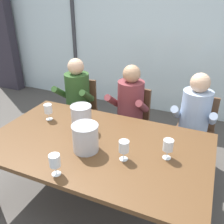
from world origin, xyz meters
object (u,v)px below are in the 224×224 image
wine_glass_near_bucket (48,109)px  wine_glass_center_pour (168,146)px  chair_left_of_center (131,116)px  ice_bucket_primary (81,118)px  person_maroon_top (128,108)px  dining_table (97,149)px  person_pale_blue_shirt (193,120)px  wine_glass_by_left_taster (124,147)px  chair_center (195,127)px  ice_bucket_secondary (85,137)px  person_olive_shirt (75,98)px  chair_near_curtain (80,107)px  wine_glass_by_right_taster (55,161)px

wine_glass_near_bucket → wine_glass_center_pour: bearing=-7.4°
chair_left_of_center → ice_bucket_primary: ice_bucket_primary is taller
person_maroon_top → dining_table: bearing=-87.9°
person_pale_blue_shirt → ice_bucket_primary: 1.23m
dining_table → wine_glass_by_left_taster: 0.38m
chair_center → ice_bucket_primary: size_ratio=3.40×
ice_bucket_secondary → wine_glass_near_bucket: ice_bucket_secondary is taller
wine_glass_by_left_taster → wine_glass_near_bucket: (-0.98, 0.33, 0.00)m
chair_center → wine_glass_near_bucket: (-1.44, -0.83, 0.33)m
chair_left_of_center → chair_center: bearing=11.8°
chair_center → person_pale_blue_shirt: bearing=-93.6°
person_olive_shirt → wine_glass_by_left_taster: person_olive_shirt is taller
chair_left_of_center → wine_glass_center_pour: wine_glass_center_pour is taller
chair_near_curtain → wine_glass_by_right_taster: 1.66m
person_maroon_top → person_olive_shirt: bearing=-178.6°
person_maroon_top → wine_glass_center_pour: (0.64, -0.83, 0.16)m
wine_glass_by_left_taster → wine_glass_by_right_taster: size_ratio=1.00×
chair_near_curtain → person_olive_shirt: 0.21m
person_pale_blue_shirt → wine_glass_by_left_taster: person_pale_blue_shirt is taller
ice_bucket_primary → wine_glass_center_pour: ice_bucket_primary is taller
person_olive_shirt → ice_bucket_primary: size_ratio=4.63×
person_olive_shirt → chair_near_curtain: bearing=91.1°
chair_left_of_center → wine_glass_near_bucket: size_ratio=5.04×
ice_bucket_secondary → chair_near_curtain: bearing=123.1°
chair_center → wine_glass_by_right_taster: (-0.86, -1.53, 0.33)m
chair_left_of_center → chair_center: same height
chair_left_of_center → wine_glass_by_left_taster: 1.20m
chair_near_curtain → wine_glass_near_bucket: size_ratio=5.04×
person_maroon_top → wine_glass_by_left_taster: size_ratio=6.88×
ice_bucket_primary → wine_glass_near_bucket: (-0.43, 0.04, -0.01)m
chair_left_of_center → person_olive_shirt: size_ratio=0.73×
wine_glass_by_left_taster → chair_center: bearing=68.3°
wine_glass_center_pour → person_pale_blue_shirt: bearing=81.8°
ice_bucket_primary → ice_bucket_secondary: size_ratio=1.05×
dining_table → person_pale_blue_shirt: 1.14m
chair_near_curtain → wine_glass_by_left_taster: size_ratio=5.04×
chair_center → person_maroon_top: bearing=-164.0°
person_pale_blue_shirt → wine_glass_by_right_taster: size_ratio=6.88×
chair_near_curtain → ice_bucket_primary: size_ratio=3.40×
wine_glass_center_pour → wine_glass_by_right_taster: bearing=-143.8°
chair_center → person_maroon_top: (-0.78, -0.17, 0.17)m
ice_bucket_secondary → wine_glass_by_left_taster: (0.35, 0.01, -0.01)m
chair_near_curtain → chair_left_of_center: 0.75m
wine_glass_near_bucket → person_maroon_top: bearing=45.4°
ice_bucket_primary → wine_glass_by_left_taster: bearing=-27.2°
ice_bucket_secondary → wine_glass_near_bucket: (-0.63, 0.33, -0.01)m
dining_table → chair_near_curtain: chair_near_curtain is taller
wine_glass_by_left_taster → wine_glass_center_pour: bearing=26.2°
person_maroon_top → wine_glass_center_pour: 1.06m
chair_near_curtain → person_maroon_top: person_maroon_top is taller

